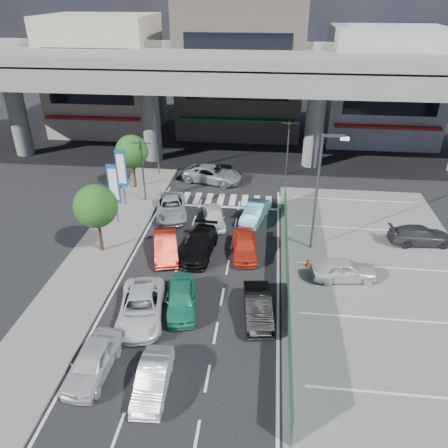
# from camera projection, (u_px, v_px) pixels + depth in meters

# --- Properties ---
(ground) EXTENTS (120.00, 120.00, 0.00)m
(ground) POSITION_uv_depth(u_px,v_px,m) (195.00, 295.00, 25.31)
(ground) COLOR black
(ground) RESTS_ON ground
(parking_lot) EXTENTS (12.00, 28.00, 0.06)m
(parking_lot) POSITION_uv_depth(u_px,v_px,m) (383.00, 286.00, 25.98)
(parking_lot) COLOR #5E5E5C
(parking_lot) RESTS_ON ground
(sidewalk_left) EXTENTS (4.00, 30.00, 0.12)m
(sidewalk_left) POSITION_uv_depth(u_px,v_px,m) (103.00, 251.00, 29.45)
(sidewalk_left) COLOR #5E5E5C
(sidewalk_left) RESTS_ON ground
(fence_run) EXTENTS (0.16, 22.00, 1.80)m
(fence_run) POSITION_uv_depth(u_px,v_px,m) (288.00, 278.00, 25.24)
(fence_run) COLOR #1A4E2D
(fence_run) RESTS_ON ground
(expressway) EXTENTS (64.00, 14.00, 10.75)m
(expressway) POSITION_uv_depth(u_px,v_px,m) (232.00, 72.00, 40.31)
(expressway) COLOR #61615D
(expressway) RESTS_ON ground
(building_west) EXTENTS (12.00, 10.90, 13.00)m
(building_west) POSITION_uv_depth(u_px,v_px,m) (105.00, 75.00, 51.63)
(building_west) COLOR #A89B88
(building_west) RESTS_ON ground
(building_center) EXTENTS (14.00, 10.90, 15.00)m
(building_center) POSITION_uv_depth(u_px,v_px,m) (241.00, 67.00, 50.48)
(building_center) COLOR gray
(building_center) RESTS_ON ground
(building_east) EXTENTS (12.00, 10.90, 12.00)m
(building_east) POSITION_uv_depth(u_px,v_px,m) (382.00, 85.00, 48.78)
(building_east) COLOR gray
(building_east) RESTS_ON ground
(traffic_light_left) EXTENTS (1.60, 1.24, 5.20)m
(traffic_light_left) POSITION_uv_depth(u_px,v_px,m) (142.00, 156.00, 34.49)
(traffic_light_left) COLOR #595B60
(traffic_light_left) RESTS_ON ground
(traffic_light_right) EXTENTS (1.60, 1.24, 5.20)m
(traffic_light_right) POSITION_uv_depth(u_px,v_px,m) (289.00, 135.00, 39.47)
(traffic_light_right) COLOR #595B60
(traffic_light_right) RESTS_ON ground
(street_lamp_right) EXTENTS (1.65, 0.22, 8.00)m
(street_lamp_right) POSITION_uv_depth(u_px,v_px,m) (320.00, 184.00, 27.57)
(street_lamp_right) COLOR #595B60
(street_lamp_right) RESTS_ON ground
(street_lamp_left) EXTENTS (1.65, 0.22, 8.00)m
(street_lamp_left) POSITION_uv_depth(u_px,v_px,m) (158.00, 125.00, 39.34)
(street_lamp_left) COLOR #595B60
(street_lamp_left) RESTS_ON ground
(signboard_near) EXTENTS (0.80, 0.14, 4.70)m
(signboard_near) POSITION_uv_depth(u_px,v_px,m) (114.00, 186.00, 31.51)
(signboard_near) COLOR #595B60
(signboard_near) RESTS_ON ground
(signboard_far) EXTENTS (0.80, 0.14, 4.70)m
(signboard_far) POSITION_uv_depth(u_px,v_px,m) (122.00, 170.00, 34.17)
(signboard_far) COLOR #595B60
(signboard_far) RESTS_ON ground
(tree_near) EXTENTS (2.80, 2.80, 4.80)m
(tree_near) POSITION_uv_depth(u_px,v_px,m) (96.00, 206.00, 27.86)
(tree_near) COLOR #382314
(tree_near) RESTS_ON ground
(tree_far) EXTENTS (2.80, 2.80, 4.80)m
(tree_far) POSITION_uv_depth(u_px,v_px,m) (132.00, 152.00, 37.09)
(tree_far) COLOR #382314
(tree_far) RESTS_ON ground
(van_white_back_left) EXTENTS (1.84, 4.13, 1.38)m
(van_white_back_left) POSITION_uv_depth(u_px,v_px,m) (93.00, 362.00, 19.91)
(van_white_back_left) COLOR silver
(van_white_back_left) RESTS_ON ground
(hatch_white_back_mid) EXTENTS (1.46, 3.77, 1.22)m
(hatch_white_back_mid) POSITION_uv_depth(u_px,v_px,m) (153.00, 379.00, 19.11)
(hatch_white_back_mid) COLOR silver
(hatch_white_back_mid) RESTS_ON ground
(sedan_white_mid_left) EXTENTS (3.12, 5.29, 1.38)m
(sedan_white_mid_left) POSITION_uv_depth(u_px,v_px,m) (141.00, 307.00, 23.28)
(sedan_white_mid_left) COLOR white
(sedan_white_mid_left) RESTS_ON ground
(taxi_teal_mid) EXTENTS (2.32, 4.28, 1.38)m
(taxi_teal_mid) POSITION_uv_depth(u_px,v_px,m) (181.00, 299.00, 23.91)
(taxi_teal_mid) COLOR #218768
(taxi_teal_mid) RESTS_ON ground
(hatch_black_mid_right) EXTENTS (1.90, 4.21, 1.34)m
(hatch_black_mid_right) POSITION_uv_depth(u_px,v_px,m) (258.00, 307.00, 23.33)
(hatch_black_mid_right) COLOR black
(hatch_black_mid_right) RESTS_ON ground
(taxi_orange_left) EXTENTS (2.49, 4.42, 1.38)m
(taxi_orange_left) POSITION_uv_depth(u_px,v_px,m) (166.00, 246.00, 28.75)
(taxi_orange_left) COLOR red
(taxi_orange_left) RESTS_ON ground
(sedan_black_mid) EXTENTS (2.30, 4.89, 1.38)m
(sedan_black_mid) POSITION_uv_depth(u_px,v_px,m) (199.00, 245.00, 28.86)
(sedan_black_mid) COLOR black
(sedan_black_mid) RESTS_ON ground
(taxi_orange_right) EXTENTS (2.01, 4.17, 1.38)m
(taxi_orange_right) POSITION_uv_depth(u_px,v_px,m) (245.00, 246.00, 28.80)
(taxi_orange_right) COLOR red
(taxi_orange_right) RESTS_ON ground
(wagon_silver_front_left) EXTENTS (3.39, 5.34, 1.37)m
(wagon_silver_front_left) POSITION_uv_depth(u_px,v_px,m) (171.00, 207.00, 33.82)
(wagon_silver_front_left) COLOR #B6BABE
(wagon_silver_front_left) RESTS_ON ground
(sedan_white_front_mid) EXTENTS (2.29, 3.96, 1.27)m
(sedan_white_front_mid) POSITION_uv_depth(u_px,v_px,m) (214.00, 217.00, 32.49)
(sedan_white_front_mid) COLOR white
(sedan_white_front_mid) RESTS_ON ground
(kei_truck_front_right) EXTENTS (2.28, 4.16, 1.30)m
(kei_truck_front_right) POSITION_uv_depth(u_px,v_px,m) (255.00, 212.00, 33.11)
(kei_truck_front_right) COLOR #5594B9
(kei_truck_front_right) RESTS_ON ground
(crossing_wagon_silver) EXTENTS (5.80, 3.69, 1.49)m
(crossing_wagon_silver) POSITION_uv_depth(u_px,v_px,m) (212.00, 174.00, 39.62)
(crossing_wagon_silver) COLOR gray
(crossing_wagon_silver) RESTS_ON ground
(parked_sedan_white) EXTENTS (4.12, 2.04, 1.35)m
(parked_sedan_white) POSITION_uv_depth(u_px,v_px,m) (344.00, 270.00, 26.26)
(parked_sedan_white) COLOR silver
(parked_sedan_white) RESTS_ON parking_lot
(parked_sedan_dgrey) EXTENTS (4.44, 2.10, 1.25)m
(parked_sedan_dgrey) POSITION_uv_depth(u_px,v_px,m) (421.00, 235.00, 30.00)
(parked_sedan_dgrey) COLOR #323136
(parked_sedan_dgrey) RESTS_ON parking_lot
(traffic_cone) EXTENTS (0.42, 0.42, 0.63)m
(traffic_cone) POSITION_uv_depth(u_px,v_px,m) (308.00, 262.00, 27.67)
(traffic_cone) COLOR #F3340D
(traffic_cone) RESTS_ON parking_lot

